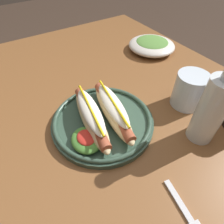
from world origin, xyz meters
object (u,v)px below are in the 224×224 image
water_cup (189,90)px  glass_bottle (213,108)px  hot_dog_plate (102,118)px  fork (187,215)px  side_bowl (152,45)px

water_cup → glass_bottle: bearing=-31.1°
hot_dog_plate → fork: bearing=4.2°
water_cup → glass_bottle: glass_bottle is taller
fork → water_cup: bearing=144.3°
glass_bottle → side_bowl: bearing=154.7°
fork → water_cup: (-0.22, 0.23, 0.05)m
fork → glass_bottle: (-0.12, 0.17, 0.10)m
hot_dog_plate → water_cup: 0.26m
fork → side_bowl: side_bowl is taller
hot_dog_plate → water_cup: (0.06, 0.25, 0.03)m
hot_dog_plate → fork: size_ratio=2.25×
side_bowl → glass_bottle: bearing=-25.3°
water_cup → glass_bottle: (0.10, -0.06, 0.05)m
hot_dog_plate → glass_bottle: size_ratio=1.05×
hot_dog_plate → fork: (0.28, 0.02, -0.02)m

